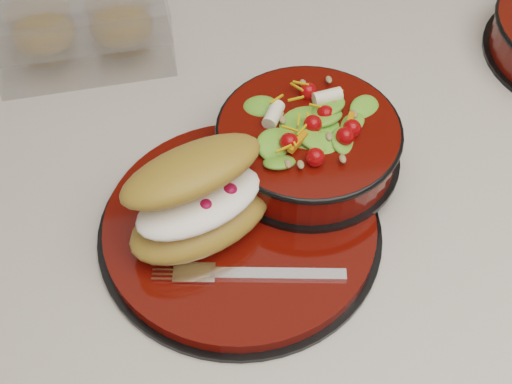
{
  "coord_description": "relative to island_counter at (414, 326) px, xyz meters",
  "views": [
    {
      "loc": [
        -0.34,
        -0.52,
        1.51
      ],
      "look_at": [
        -0.27,
        -0.07,
        0.94
      ],
      "focal_mm": 50.0,
      "sensor_mm": 36.0,
      "label": 1
    }
  ],
  "objects": [
    {
      "name": "dinner_plate",
      "position": [
        -0.29,
        -0.09,
        0.46
      ],
      "size": [
        0.3,
        0.3,
        0.02
      ],
      "rotation": [
        0.0,
        0.0,
        0.43
      ],
      "color": "black",
      "rests_on": "island_counter"
    },
    {
      "name": "island_counter",
      "position": [
        0.0,
        0.0,
        0.0
      ],
      "size": [
        1.24,
        0.74,
        0.9
      ],
      "color": "white",
      "rests_on": "ground"
    },
    {
      "name": "salad_bowl",
      "position": [
        -0.21,
        -0.01,
        0.5
      ],
      "size": [
        0.2,
        0.2,
        0.09
      ],
      "rotation": [
        0.0,
        0.0,
        -0.03
      ],
      "color": "black",
      "rests_on": "dinner_plate"
    },
    {
      "name": "pastry_box",
      "position": [
        -0.45,
        0.24,
        0.49
      ],
      "size": [
        0.23,
        0.17,
        0.09
      ],
      "rotation": [
        0.0,
        0.0,
        0.06
      ],
      "color": "white",
      "rests_on": "island_counter"
    },
    {
      "name": "fork",
      "position": [
        -0.29,
        -0.15,
        0.47
      ],
      "size": [
        0.17,
        0.04,
        0.0
      ],
      "rotation": [
        0.0,
        0.0,
        1.4
      ],
      "color": "silver",
      "rests_on": "dinner_plate"
    },
    {
      "name": "croissant",
      "position": [
        -0.33,
        -0.08,
        0.51
      ],
      "size": [
        0.17,
        0.15,
        0.09
      ],
      "rotation": [
        0.0,
        0.0,
        0.4
      ],
      "color": "#A37532",
      "rests_on": "dinner_plate"
    }
  ]
}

